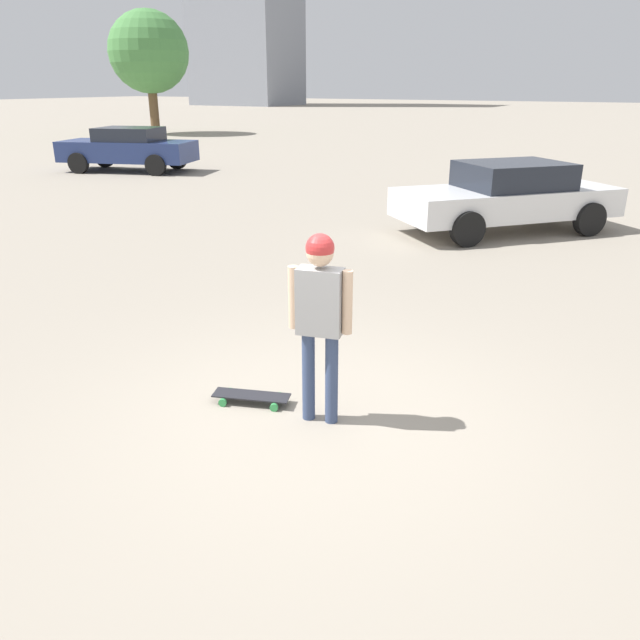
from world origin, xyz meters
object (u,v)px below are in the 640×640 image
object	(u,v)px
skateboard	(251,396)
car_parked_far	(128,148)
person	(320,306)
car_parked_near	(508,196)

from	to	relation	value
skateboard	car_parked_far	xyz separation A→B (m)	(12.05, 13.63, 0.72)
person	car_parked_near	world-z (taller)	person
skateboard	car_parked_near	world-z (taller)	car_parked_near
car_parked_far	skateboard	bearing A→B (deg)	120.77
car_parked_near	car_parked_far	world-z (taller)	car_parked_far
skateboard	car_parked_near	distance (m)	8.88
car_parked_near	car_parked_far	distance (m)	14.31
car_parked_far	car_parked_near	bearing A→B (deg)	149.34
person	car_parked_far	size ratio (longest dim) A/B	0.36
skateboard	car_parked_near	bearing A→B (deg)	-110.47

